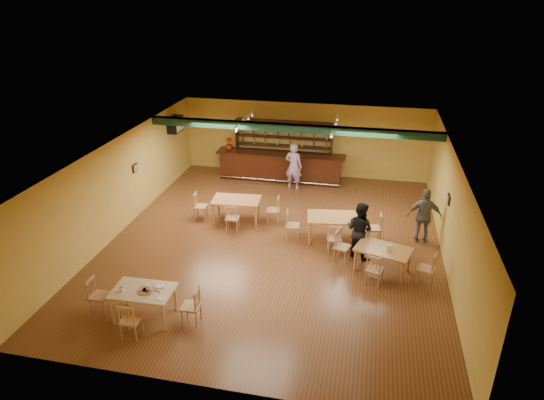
% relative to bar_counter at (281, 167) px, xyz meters
% --- Properties ---
extents(floor, '(12.00, 12.00, 0.00)m').
position_rel_bar_counter_xyz_m(floor, '(0.82, -5.15, -0.56)').
color(floor, '#563618').
rests_on(floor, ground).
extents(ceiling_beam, '(10.00, 0.30, 0.25)m').
position_rel_bar_counter_xyz_m(ceiling_beam, '(0.82, -2.35, 2.31)').
color(ceiling_beam, '#10311D').
rests_on(ceiling_beam, ceiling).
extents(track_rail_left, '(0.05, 2.50, 0.05)m').
position_rel_bar_counter_xyz_m(track_rail_left, '(-0.98, -1.75, 2.38)').
color(track_rail_left, white).
rests_on(track_rail_left, ceiling).
extents(track_rail_right, '(0.05, 2.50, 0.05)m').
position_rel_bar_counter_xyz_m(track_rail_right, '(2.22, -1.75, 2.38)').
color(track_rail_right, white).
rests_on(track_rail_right, ceiling).
extents(ac_unit, '(0.34, 0.70, 0.48)m').
position_rel_bar_counter_xyz_m(ac_unit, '(-3.98, -0.95, 1.79)').
color(ac_unit, white).
rests_on(ac_unit, wall_left).
extents(picture_left, '(0.04, 0.34, 0.28)m').
position_rel_bar_counter_xyz_m(picture_left, '(-4.15, -4.15, 1.14)').
color(picture_left, black).
rests_on(picture_left, wall_left).
extents(picture_right, '(0.04, 0.34, 0.28)m').
position_rel_bar_counter_xyz_m(picture_right, '(5.79, -4.65, 1.14)').
color(picture_right, black).
rests_on(picture_right, wall_right).
extents(bar_counter, '(5.18, 0.85, 1.13)m').
position_rel_bar_counter_xyz_m(bar_counter, '(0.00, 0.00, 0.00)').
color(bar_counter, black).
rests_on(bar_counter, ground).
extents(back_bar_hutch, '(4.00, 0.40, 2.28)m').
position_rel_bar_counter_xyz_m(back_bar_hutch, '(0.00, 0.63, 0.57)').
color(back_bar_hutch, black).
rests_on(back_bar_hutch, ground).
extents(poinsettia, '(0.36, 0.36, 0.50)m').
position_rel_bar_counter_xyz_m(poinsettia, '(-2.14, 0.00, 0.82)').
color(poinsettia, '#A2240F').
rests_on(poinsettia, bar_counter).
extents(dining_table_a, '(1.65, 1.08, 0.79)m').
position_rel_bar_counter_xyz_m(dining_table_a, '(-0.73, -3.95, -0.17)').
color(dining_table_a, '#AD7D3D').
rests_on(dining_table_a, ground).
extents(dining_table_b, '(1.73, 1.18, 0.81)m').
position_rel_bar_counter_xyz_m(dining_table_b, '(2.57, -4.62, -0.16)').
color(dining_table_b, '#AD7D3D').
rests_on(dining_table_b, ground).
extents(dining_table_d, '(1.66, 1.27, 0.73)m').
position_rel_bar_counter_xyz_m(dining_table_d, '(4.06, -6.16, -0.20)').
color(dining_table_d, '#AD7D3D').
rests_on(dining_table_d, ground).
extents(near_table, '(1.45, 0.95, 0.76)m').
position_rel_bar_counter_xyz_m(near_table, '(-1.47, -9.35, -0.18)').
color(near_table, tan).
rests_on(near_table, ground).
extents(pizza_tray, '(0.53, 0.53, 0.01)m').
position_rel_bar_counter_xyz_m(pizza_tray, '(-1.37, -9.35, 0.21)').
color(pizza_tray, silver).
rests_on(pizza_tray, near_table).
extents(parmesan_shaker, '(0.08, 0.08, 0.11)m').
position_rel_bar_counter_xyz_m(parmesan_shaker, '(-1.93, -9.51, 0.25)').
color(parmesan_shaker, '#EAE5C6').
rests_on(parmesan_shaker, near_table).
extents(napkin_stack, '(0.24, 0.21, 0.03)m').
position_rel_bar_counter_xyz_m(napkin_stack, '(-1.12, -9.15, 0.21)').
color(napkin_stack, white).
rests_on(napkin_stack, near_table).
extents(pizza_server, '(0.33, 0.17, 0.00)m').
position_rel_bar_counter_xyz_m(pizza_server, '(-1.22, -9.30, 0.21)').
color(pizza_server, silver).
rests_on(pizza_server, pizza_tray).
extents(side_plate, '(0.23, 0.23, 0.01)m').
position_rel_bar_counter_xyz_m(side_plate, '(-0.92, -9.56, 0.20)').
color(side_plate, white).
rests_on(side_plate, near_table).
extents(patron_bar, '(0.75, 0.57, 1.85)m').
position_rel_bar_counter_xyz_m(patron_bar, '(0.67, -0.83, 0.36)').
color(patron_bar, '#85499F').
rests_on(patron_bar, ground).
extents(patron_right_a, '(1.04, 0.97, 1.71)m').
position_rel_bar_counter_xyz_m(patron_right_a, '(3.37, -5.42, 0.29)').
color(patron_right_a, black).
rests_on(patron_right_a, ground).
extents(patron_right_b, '(1.04, 0.46, 1.76)m').
position_rel_bar_counter_xyz_m(patron_right_b, '(5.26, -4.16, 0.31)').
color(patron_right_b, slate).
rests_on(patron_right_b, ground).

